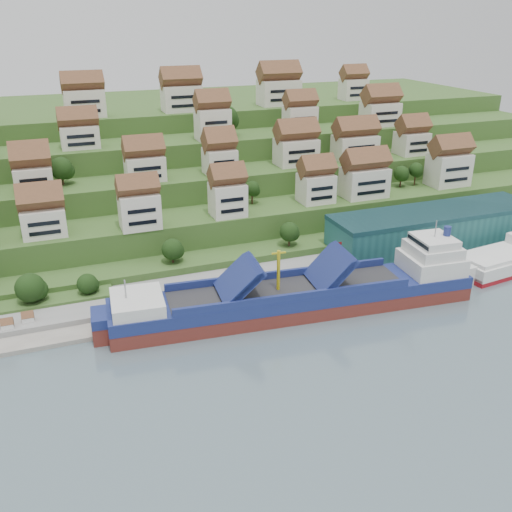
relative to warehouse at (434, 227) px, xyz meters
name	(u,v)px	position (x,y,z in m)	size (l,w,h in m)	color
ground	(285,310)	(-52.00, -17.00, -7.20)	(300.00, 300.00, 0.00)	slate
quay	(333,267)	(-32.00, -2.00, -6.10)	(180.00, 14.00, 2.20)	gray
pebble_beach	(9,330)	(-110.00, -5.00, -6.70)	(45.00, 20.00, 1.00)	gray
hillside	(175,161)	(-52.00, 86.55, 3.46)	(260.00, 128.00, 31.00)	#2D4C1E
hillside_village	(212,147)	(-50.21, 43.64, 17.22)	(158.72, 64.45, 28.69)	silver
hillside_trees	(188,183)	(-61.28, 30.30, 10.73)	(141.80, 63.07, 31.80)	#1C3A13
warehouse	(434,227)	(0.00, 0.00, 0.00)	(60.00, 15.00, 10.00)	#215B5A
flagpole	(337,255)	(-33.89, -7.00, -0.32)	(1.28, 0.16, 8.00)	gray
cargo_ship	(306,296)	(-47.70, -18.27, -3.77)	(82.52, 19.72, 18.17)	maroon
second_ship	(509,259)	(11.68, -16.70, -4.59)	(31.00, 14.68, 8.66)	maroon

